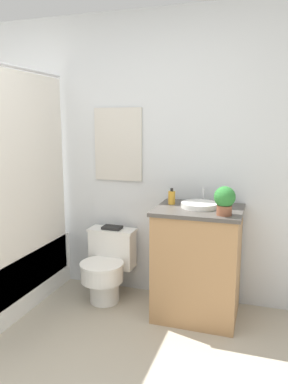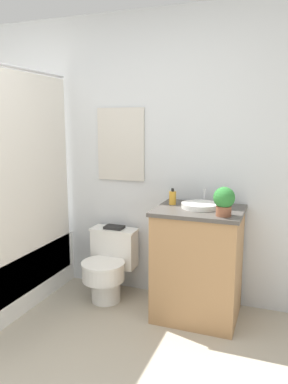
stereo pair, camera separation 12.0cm
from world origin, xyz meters
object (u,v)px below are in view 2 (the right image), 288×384
soap_bottle (173,198)px  toilet (109,265)px  sink (200,205)px  potted_plant (224,200)px  book_on_tank (114,227)px

soap_bottle → toilet: bearing=-175.9°
sink → soap_bottle: size_ratio=2.46×
sink → soap_bottle: soap_bottle is taller
sink → soap_bottle: bearing=167.8°
toilet → soap_bottle: (0.57, 0.04, 0.64)m
sink → potted_plant: (0.21, -0.19, 0.10)m
book_on_tank → toilet: bearing=-90.0°
sink → soap_bottle: 0.25m
potted_plant → toilet: bearing=168.9°
toilet → sink: bearing=-0.8°
sink → potted_plant: bearing=-41.9°
toilet → soap_bottle: size_ratio=4.60×
sink → potted_plant: 0.30m
soap_bottle → book_on_tank: (-0.57, 0.09, -0.33)m
toilet → potted_plant: bearing=-11.1°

